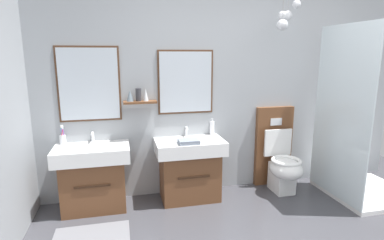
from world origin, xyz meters
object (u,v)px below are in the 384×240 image
vanity_sink_right (190,167)px  toothbrush_cup (63,139)px  toilet (279,160)px  vanity_sink_left (94,175)px  folded_hand_towel (189,142)px  soap_dispenser (212,128)px  shower_tray (357,163)px

vanity_sink_right → toothbrush_cup: (-1.35, 0.16, 0.38)m
vanity_sink_right → toilet: bearing=-0.1°
toilet → toothbrush_cup: 2.51m
vanity_sink_left → folded_hand_towel: folded_hand_towel is taller
toilet → soap_dispenser: bearing=168.1°
vanity_sink_right → toothbrush_cup: bearing=173.3°
vanity_sink_right → shower_tray: size_ratio=0.39×
toilet → soap_dispenser: toilet is taller
vanity_sink_left → soap_dispenser: bearing=7.1°
toilet → shower_tray: size_ratio=0.51×
toothbrush_cup → shower_tray: shower_tray is taller
toilet → folded_hand_towel: (-1.17, -0.14, 0.34)m
vanity_sink_right → folded_hand_towel: bearing=-106.1°
vanity_sink_left → toothbrush_cup: size_ratio=3.68×
toilet → toothbrush_cup: (-2.48, 0.16, 0.38)m
toilet → shower_tray: 0.86m
vanity_sink_left → toothbrush_cup: 0.51m
vanity_sink_right → shower_tray: shower_tray is taller
vanity_sink_right → soap_dispenser: (0.31, 0.17, 0.41)m
shower_tray → toothbrush_cup: bearing=170.3°
vanity_sink_right → toothbrush_cup: size_ratio=3.68×
vanity_sink_right → shower_tray: (1.89, -0.39, 0.04)m
toothbrush_cup → soap_dispenser: toothbrush_cup is taller
folded_hand_towel → vanity_sink_left: bearing=172.2°
toilet → toothbrush_cup: size_ratio=4.80×
vanity_sink_left → toothbrush_cup: bearing=152.2°
vanity_sink_left → toilet: (2.17, -0.00, 0.00)m
vanity_sink_right → toilet: (1.13, -0.00, 0.00)m
vanity_sink_right → folded_hand_towel: (-0.04, -0.14, 0.34)m
vanity_sink_left → vanity_sink_right: size_ratio=1.00×
toilet → soap_dispenser: (-0.81, 0.17, 0.40)m
folded_hand_towel → toilet: bearing=6.7°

